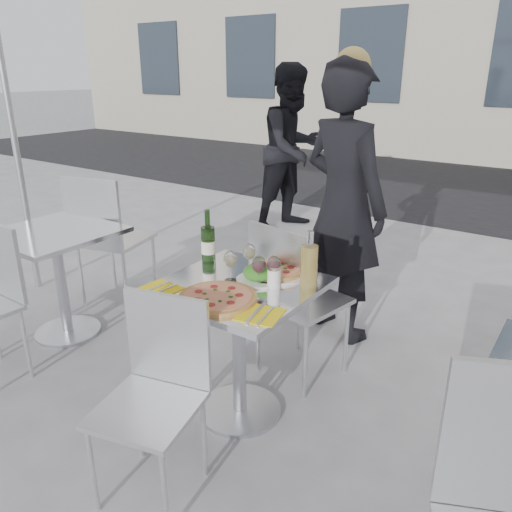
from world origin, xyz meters
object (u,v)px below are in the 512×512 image
Objects in this scene: side_chair_lfar at (106,231)px; wineglass_red_b at (274,265)px; pedestrian_a at (293,149)px; sugar_shaker at (274,277)px; side_table_left at (58,261)px; salad_plate at (259,274)px; pizza_far at (275,271)px; carafe at (309,267)px; wineglass_white_a at (230,260)px; napkin_left at (159,289)px; wineglass_white_b at (249,253)px; chair_far at (292,291)px; woman_diner at (344,206)px; wine_bottle at (208,243)px; pizza_near at (218,298)px; chair_near at (157,381)px; wineglass_red_a at (259,266)px; napkin_right at (260,314)px; main_table at (239,323)px.

side_chair_lfar is 1.81m from wineglass_red_b.
pedestrian_a is 3.45m from sugar_shaker.
side_table_left is 3.41× the size of salad_plate.
wineglass_red_b reaches higher than pizza_far.
sugar_shaker is at bearing -59.26° from pizza_far.
carafe reaches higher than wineglass_white_a.
napkin_left is (-0.33, -0.36, -0.03)m from salad_plate.
carafe is (0.24, -0.08, 0.10)m from pizza_far.
wineglass_white_a is 1.00× the size of wineglass_white_b.
chair_far is at bearing 91.07° from salad_plate.
carafe reaches higher than side_table_left.
chair_far reaches higher than side_table_left.
woman_diner is (1.60, 0.65, 0.30)m from side_chair_lfar.
carafe is at bearing -1.85° from wineglass_white_b.
side_table_left is 1.68m from sugar_shaker.
sugar_shaker is (0.46, -0.07, -0.06)m from wine_bottle.
pedestrian_a is (-1.59, 2.65, 0.34)m from chair_far.
pizza_near is at bearing 108.94° from woman_diner.
chair_near is 0.70m from wineglass_red_a.
side_chair_lfar is at bearing 153.86° from napkin_left.
napkin_left is (-0.26, 0.29, 0.24)m from chair_near.
wineglass_red_b is (0.14, -1.05, -0.04)m from woman_diner.
chair_near is (1.49, -0.56, -0.03)m from side_table_left.
side_chair_lfar is 1.70m from salad_plate.
woman_diner reaches higher than pizza_near.
woman_diner is at bearing 106.82° from carafe.
woman_diner is at bearing 90.69° from pizza_near.
woman_diner is 8.21× the size of salad_plate.
napkin_left and napkin_right have the same top height.
chair_far is 0.29m from pizza_far.
wineglass_white_b is at bearing 178.15° from carafe.
side_table_left is 1.61m from pizza_far.
main_table is 3.51× the size of napkin_right.
chair_far is 4.34× the size of salad_plate.
woman_diner is 16.89× the size of sugar_shaker.
side_chair_lfar is 1.69m from pizza_far.
side_table_left is at bearing -172.23° from pizza_far.
napkin_right reaches higher than side_table_left.
woman_diner reaches higher than napkin_right.
main_table is 0.30m from pizza_near.
main_table is at bearing 107.61° from woman_diner.
pedestrian_a reaches higher than wineglass_white_b.
napkin_left reaches higher than side_table_left.
wineglass_white_a is (-0.08, 0.21, 0.10)m from pizza_near.
chair_near reaches higher than pizza_near.
sugar_shaker is 0.68× the size of wineglass_white_b.
woman_diner is at bearing -125.13° from pedestrian_a.
carafe is at bearing -18.06° from pizza_far.
woman_diner is (0.02, 1.68, 0.39)m from chair_near.
chair_far is at bearing 38.81° from wine_bottle.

